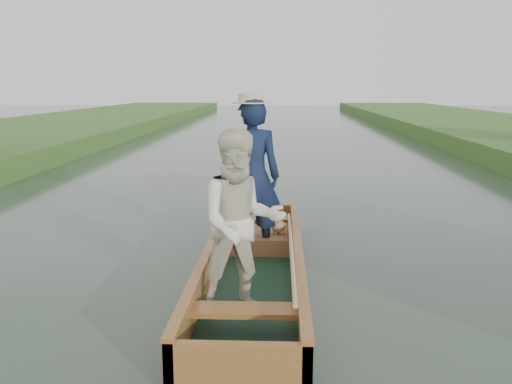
{
  "coord_description": "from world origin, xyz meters",
  "views": [
    {
      "loc": [
        0.3,
        -6.33,
        2.25
      ],
      "look_at": [
        0.0,
        0.6,
        0.95
      ],
      "focal_mm": 40.0,
      "sensor_mm": 36.0,
      "label": 1
    }
  ],
  "objects": [
    {
      "name": "ground",
      "position": [
        0.0,
        0.0,
        0.0
      ],
      "size": [
        120.0,
        120.0,
        0.0
      ],
      "primitive_type": "plane",
      "color": "#283D30",
      "rests_on": "ground"
    },
    {
      "name": "trees_far",
      "position": [
        1.61,
        8.71,
        2.45
      ],
      "size": [
        22.07,
        7.08,
        4.33
      ],
      "color": "#47331E",
      "rests_on": "ground"
    },
    {
      "name": "punt",
      "position": [
        -0.04,
        -0.09,
        0.72
      ],
      "size": [
        1.13,
        5.0,
        2.13
      ],
      "color": "#12301F",
      "rests_on": "ground"
    }
  ]
}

